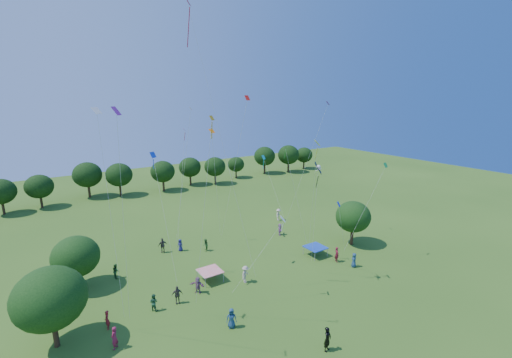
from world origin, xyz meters
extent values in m
cylinder|color=#422B19|center=(-17.01, 15.41, 0.94)|extent=(0.39, 0.39, 1.88)
ellipsoid|color=#183D11|center=(-17.01, 15.41, 4.04)|extent=(5.10, 5.10, 4.59)
cylinder|color=#422B19|center=(-14.52, 23.58, 0.72)|extent=(0.30, 0.30, 1.44)
ellipsoid|color=#183D11|center=(-14.52, 23.58, 3.31)|extent=(4.40, 4.40, 3.96)
cylinder|color=#422B19|center=(15.77, 15.82, 0.94)|extent=(0.39, 0.39, 1.88)
ellipsoid|color=#183D11|center=(15.77, 15.82, 3.72)|extent=(4.33, 4.33, 3.90)
cylinder|color=#422B19|center=(-21.78, 54.28, 0.93)|extent=(0.38, 0.38, 1.87)
ellipsoid|color=black|center=(-21.78, 54.28, 3.77)|extent=(4.48, 4.48, 4.03)
cylinder|color=#422B19|center=(-16.56, 54.89, 0.92)|extent=(0.38, 0.38, 1.84)
ellipsoid|color=black|center=(-16.56, 54.89, 3.72)|extent=(4.42, 4.42, 3.98)
cylinder|color=#422B19|center=(-8.83, 57.29, 1.07)|extent=(0.44, 0.44, 2.14)
ellipsoid|color=black|center=(-8.83, 57.29, 4.33)|extent=(5.14, 5.14, 4.63)
cylinder|color=#422B19|center=(-3.73, 55.12, 1.01)|extent=(0.42, 0.42, 2.03)
ellipsoid|color=black|center=(-3.73, 55.12, 4.09)|extent=(4.86, 4.86, 4.37)
cylinder|color=#422B19|center=(4.25, 54.00, 0.98)|extent=(0.40, 0.40, 1.96)
ellipsoid|color=black|center=(4.25, 54.00, 3.96)|extent=(4.71, 4.71, 4.24)
cylinder|color=#422B19|center=(10.62, 55.53, 0.96)|extent=(0.39, 0.39, 1.91)
ellipsoid|color=black|center=(10.62, 55.53, 3.87)|extent=(4.59, 4.59, 4.13)
cylinder|color=#422B19|center=(15.42, 53.36, 0.94)|extent=(0.39, 0.39, 1.89)
ellipsoid|color=black|center=(15.42, 53.36, 3.82)|extent=(4.54, 4.54, 4.08)
cylinder|color=#422B19|center=(22.08, 55.90, 0.79)|extent=(0.33, 0.33, 1.58)
ellipsoid|color=black|center=(22.08, 55.90, 3.20)|extent=(3.80, 3.80, 3.42)
cylinder|color=#422B19|center=(30.27, 56.13, 1.07)|extent=(0.44, 0.44, 2.13)
ellipsoid|color=black|center=(30.27, 56.13, 4.31)|extent=(5.12, 5.12, 4.61)
cylinder|color=#422B19|center=(36.10, 54.14, 1.09)|extent=(0.45, 0.45, 2.18)
ellipsoid|color=black|center=(36.10, 54.14, 4.41)|extent=(5.24, 5.24, 4.72)
cylinder|color=#422B19|center=(42.14, 55.19, 0.91)|extent=(0.37, 0.37, 1.81)
ellipsoid|color=black|center=(42.14, 55.19, 3.66)|extent=(4.35, 4.35, 3.91)
cube|color=red|center=(-3.18, 17.69, 1.05)|extent=(2.20, 2.20, 0.08)
cylinder|color=#999999|center=(-4.18, 16.69, 0.55)|extent=(0.05, 0.05, 1.10)
cylinder|color=#999999|center=(-2.18, 16.69, 0.55)|extent=(0.05, 0.05, 1.10)
cylinder|color=#999999|center=(-4.18, 18.69, 0.55)|extent=(0.05, 0.05, 1.10)
cylinder|color=#999999|center=(-2.18, 18.69, 0.55)|extent=(0.05, 0.05, 1.10)
cube|color=#1A40AA|center=(9.72, 16.01, 1.05)|extent=(2.20, 2.20, 0.08)
cylinder|color=#999999|center=(8.72, 15.01, 0.55)|extent=(0.05, 0.05, 1.10)
cylinder|color=#999999|center=(10.72, 15.01, 0.55)|extent=(0.05, 0.05, 1.10)
cylinder|color=#999999|center=(8.72, 17.01, 0.55)|extent=(0.05, 0.05, 1.10)
cylinder|color=#999999|center=(10.72, 17.01, 0.55)|extent=(0.05, 0.05, 1.10)
imported|color=black|center=(-0.35, 3.92, 0.96)|extent=(0.83, 0.68, 1.91)
imported|color=navy|center=(11.32, 11.57, 0.80)|extent=(0.90, 0.80, 1.61)
imported|color=maroon|center=(-13.39, 12.76, 0.90)|extent=(0.76, 0.80, 1.81)
imported|color=#235324|center=(-11.07, 23.55, 0.77)|extent=(0.44, 0.77, 1.53)
imported|color=#B3A28F|center=(-0.38, 15.38, 0.89)|extent=(1.26, 1.07, 1.78)
imported|color=#463F38|center=(-5.08, 26.69, 0.92)|extent=(1.11, 0.56, 1.84)
imported|color=#864E74|center=(-5.17, 16.27, 0.82)|extent=(1.37, 1.54, 1.63)
imported|color=navy|center=(-3.15, 25.98, 0.74)|extent=(0.71, 0.83, 1.48)
imported|color=maroon|center=(-13.42, 15.44, 0.80)|extent=(0.39, 0.60, 1.60)
imported|color=#255733|center=(-9.53, 15.82, 0.79)|extent=(0.80, 0.87, 1.57)
imported|color=beige|center=(13.25, 27.92, 0.91)|extent=(1.28, 1.09, 1.81)
imported|color=#464138|center=(-7.43, 15.70, 0.85)|extent=(1.07, 0.65, 1.71)
imported|color=#9F5D9D|center=(9.98, 23.25, 0.81)|extent=(1.31, 1.54, 1.61)
imported|color=navy|center=(-4.98, 10.06, 0.85)|extent=(0.95, 0.78, 1.70)
imported|color=maroon|center=(10.65, 13.50, 0.89)|extent=(0.61, 0.76, 1.79)
imported|color=#285424|center=(-0.59, 24.25, 0.76)|extent=(0.63, 0.84, 1.51)
cube|color=black|center=(5.39, 11.64, 11.83)|extent=(1.33, 1.36, 1.06)
cube|color=black|center=(5.39, 11.69, 10.46)|extent=(0.07, 0.27, 1.18)
sphere|color=white|center=(5.39, 11.58, 11.93)|extent=(0.39, 0.39, 0.39)
cylinder|color=white|center=(5.39, 11.58, 11.65)|extent=(0.27, 0.54, 0.34)
cylinder|color=white|center=(5.39, 11.58, 11.65)|extent=(0.27, 0.54, 0.34)
cylinder|color=beige|center=(5.94, 12.41, 6.31)|extent=(1.13, 1.58, 10.02)
cube|color=red|center=(-4.94, 16.32, 25.64)|extent=(0.71, 0.78, 0.61)
cube|color=red|center=(-4.94, 16.37, 23.70)|extent=(0.15, 0.64, 2.94)
cylinder|color=beige|center=(-2.59, 14.97, 13.32)|extent=(4.72, 2.71, 24.05)
cube|color=red|center=(-1.32, 27.42, 14.46)|extent=(0.39, 0.48, 0.33)
cube|color=red|center=(-1.32, 27.47, 13.68)|extent=(0.16, 0.23, 1.02)
cylinder|color=beige|center=(-2.40, 26.64, 7.79)|extent=(2.17, 1.58, 12.99)
cube|color=orange|center=(-1.85, 24.01, 17.07)|extent=(0.36, 0.45, 0.33)
cylinder|color=beige|center=(-2.79, 24.89, 9.10)|extent=(1.91, 1.78, 15.61)
cube|color=#CA8D12|center=(-6.18, 10.11, 16.88)|extent=(0.44, 0.39, 0.33)
cube|color=#CA8D12|center=(-6.18, 10.16, 16.03)|extent=(0.11, 0.27, 1.18)
cylinder|color=beige|center=(-6.46, 11.57, 9.01)|extent=(0.59, 2.94, 15.42)
cube|color=#167B1C|center=(5.35, 16.54, 13.17)|extent=(0.41, 0.46, 0.29)
cube|color=#167B1C|center=(5.35, 16.59, 12.46)|extent=(0.11, 0.22, 0.92)
cylinder|color=beige|center=(7.08, 16.46, 7.15)|extent=(3.49, 0.18, 11.71)
cube|color=blue|center=(-7.09, 21.20, 12.88)|extent=(0.68, 0.59, 0.55)
cube|color=blue|center=(-7.09, 21.25, 11.98)|extent=(0.11, 0.24, 1.01)
cylinder|color=beige|center=(-6.98, 19.18, 6.96)|extent=(0.24, 4.04, 11.33)
cube|color=#641894|center=(15.28, 20.67, 17.53)|extent=(0.64, 0.72, 0.47)
cylinder|color=beige|center=(13.26, 22.19, 9.29)|extent=(4.06, 3.05, 15.99)
cube|color=white|center=(1.04, 11.25, 7.78)|extent=(0.69, 0.73, 0.48)
cube|color=white|center=(1.04, 11.30, 6.99)|extent=(0.09, 0.19, 0.81)
cylinder|color=beige|center=(-1.19, 11.95, 4.41)|extent=(4.47, 1.40, 6.23)
cube|color=#0CACBF|center=(11.78, 29.84, 9.59)|extent=(0.75, 0.59, 0.59)
cube|color=#0CACBF|center=(11.78, 29.89, 8.48)|extent=(0.16, 0.31, 1.35)
cylinder|color=beige|center=(12.00, 27.51, 5.30)|extent=(0.45, 4.67, 8.02)
cube|color=red|center=(1.47, 17.78, 18.20)|extent=(0.62, 0.46, 0.49)
cylinder|color=beige|center=(1.62, 21.16, 9.63)|extent=(0.33, 6.79, 16.67)
cube|color=orange|center=(-1.46, 19.81, 14.98)|extent=(0.67, 0.58, 0.41)
cylinder|color=beige|center=(0.17, 22.39, 8.02)|extent=(3.30, 5.18, 13.45)
cube|color=#C9CC12|center=(5.18, 11.67, 14.18)|extent=(0.75, 0.84, 0.53)
cube|color=#C9CC12|center=(5.18, 11.72, 13.19)|extent=(0.12, 0.25, 1.10)
cylinder|color=beige|center=(6.98, 13.89, 7.60)|extent=(3.63, 4.46, 12.60)
cube|color=#188739|center=(15.44, 11.59, 11.01)|extent=(0.61, 0.39, 0.50)
cylinder|color=beige|center=(13.38, 12.33, 6.04)|extent=(4.14, 1.49, 9.48)
cube|color=#1728E6|center=(7.50, 10.76, 8.15)|extent=(0.57, 0.50, 0.46)
cylinder|color=beige|center=(9.57, 12.01, 4.62)|extent=(4.18, 2.51, 6.65)
cube|color=#94188F|center=(-12.39, 9.73, 17.49)|extent=(0.64, 0.70, 0.50)
cylinder|color=beige|center=(-12.18, 11.82, 9.27)|extent=(0.43, 4.20, 15.95)
cube|color=silver|center=(-12.59, 15.12, 17.35)|extent=(0.74, 0.71, 0.46)
cylinder|color=beige|center=(-12.44, 14.73, 9.20)|extent=(0.33, 0.80, 15.79)
camera|label=1|loc=(-16.66, -11.28, 18.25)|focal=24.00mm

